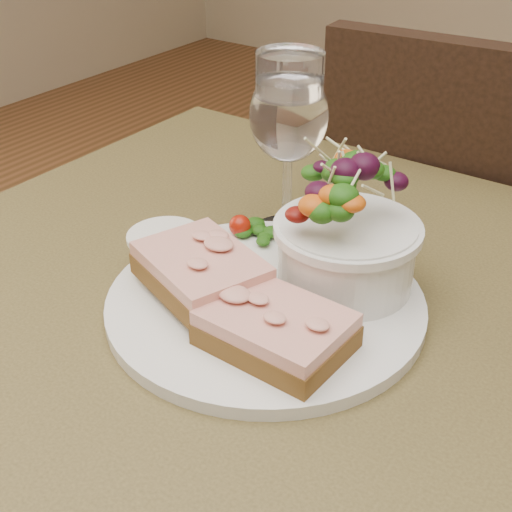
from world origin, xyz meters
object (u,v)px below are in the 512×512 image
Objects in this scene: dinner_plate at (265,303)px; sandwich_back at (201,271)px; chair_far at (464,372)px; sandwich_front at (276,329)px; cafe_table at (263,421)px; ramekin at (166,249)px; salad_bowl at (348,226)px; wine_glass at (289,121)px.

sandwich_back is (-0.05, -0.03, 0.03)m from dinner_plate.
chair_far is 7.94× the size of sandwich_front.
ramekin reaches higher than cafe_table.
sandwich_front is (0.03, -0.02, 0.13)m from cafe_table.
salad_bowl is at bearing 52.95° from dinner_plate.
wine_glass is at bearing 115.60° from dinner_plate.
cafe_table is at bearing 84.48° from chair_far.
dinner_plate is 2.46× the size of sandwich_front.
cafe_table is 4.57× the size of wine_glass.
chair_far is at bearing 86.75° from dinner_plate.
wine_glass reaches higher than sandwich_front.
dinner_plate is at bearing 6.87° from ramekin.
ramekin is (-0.15, 0.04, 0.00)m from sandwich_front.
wine_glass is at bearing 113.73° from sandwich_back.
wine_glass reaches higher than ramekin.
salad_bowl reaches higher than sandwich_front.
sandwich_front reaches higher than cafe_table.
wine_glass is (-0.09, -0.45, 0.58)m from chair_far.
chair_far is at bearing 78.56° from wine_glass.
wine_glass is at bearing 74.37° from chair_far.
cafe_table is 0.13m from sandwich_front.
wine_glass is (-0.10, 0.06, 0.05)m from salad_bowl.
wine_glass is at bearing 148.69° from salad_bowl.
ramekin reaches higher than sandwich_front.
wine_glass is at bearing 116.87° from cafe_table.
salad_bowl is (0.09, 0.09, 0.04)m from sandwich_back.
sandwich_back is 1.05× the size of salad_bowl.
dinner_plate is 1.59× the size of wine_glass.
ramekin is 0.17m from salad_bowl.
ramekin is (-0.10, -0.01, 0.03)m from dinner_plate.
chair_far is at bearing 76.97° from ramekin.
chair_far is at bearing 88.66° from cafe_table.
chair_far is 6.75× the size of sandwich_back.
sandwich_front is 0.10m from sandwich_back.
chair_far is 0.74m from salad_bowl.
chair_far reaches higher than salad_bowl.
chair_far reaches higher than sandwich_front.
sandwich_front is 0.22m from wine_glass.
salad_bowl is 0.13m from wine_glass.
ramekin is (-0.05, 0.01, -0.00)m from sandwich_back.
ramekin is 0.17m from wine_glass.
sandwich_back is at bearing 168.47° from sandwich_front.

